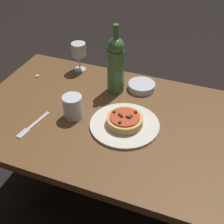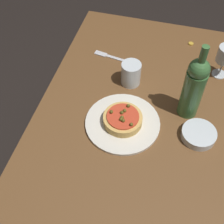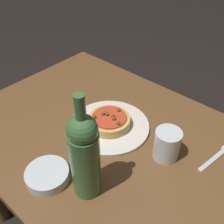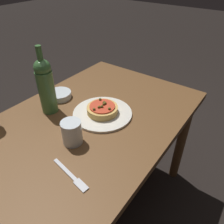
{
  "view_description": "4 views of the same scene",
  "coord_description": "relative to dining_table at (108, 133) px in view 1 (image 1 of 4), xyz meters",
  "views": [
    {
      "loc": [
        -0.39,
        0.97,
        1.56
      ],
      "look_at": [
        -0.04,
        0.05,
        0.78
      ],
      "focal_mm": 50.0,
      "sensor_mm": 36.0,
      "label": 1
    },
    {
      "loc": [
        -0.79,
        -0.11,
        1.69
      ],
      "look_at": [
        -0.06,
        0.08,
        0.74
      ],
      "focal_mm": 50.0,
      "sensor_mm": 36.0,
      "label": 2
    },
    {
      "loc": [
        0.39,
        -0.49,
        1.36
      ],
      "look_at": [
        -0.11,
        0.07,
        0.74
      ],
      "focal_mm": 42.0,
      "sensor_mm": 36.0,
      "label": 3
    },
    {
      "loc": [
        0.59,
        0.58,
        1.34
      ],
      "look_at": [
        -0.09,
        0.08,
        0.73
      ],
      "focal_mm": 35.0,
      "sensor_mm": 36.0,
      "label": 4
    }
  ],
  "objects": [
    {
      "name": "fork",
      "position": [
        0.27,
        0.18,
        0.1
      ],
      "size": [
        0.05,
        0.19,
        0.0
      ],
      "rotation": [
        0.0,
        0.0,
        1.41
      ],
      "color": "silver",
      "rests_on": "dining_table"
    },
    {
      "name": "dinner_plate",
      "position": [
        -0.09,
        0.03,
        0.1
      ],
      "size": [
        0.29,
        0.29,
        0.01
      ],
      "color": "silver",
      "rests_on": "dining_table"
    },
    {
      "name": "bottle_cap",
      "position": [
        0.47,
        -0.18,
        0.1
      ],
      "size": [
        0.02,
        0.02,
        0.01
      ],
      "color": "gold",
      "rests_on": "dining_table"
    },
    {
      "name": "water_cup",
      "position": [
        0.14,
        0.05,
        0.15
      ],
      "size": [
        0.08,
        0.08,
        0.1
      ],
      "color": "silver",
      "rests_on": "dining_table"
    },
    {
      "name": "side_bowl",
      "position": [
        -0.07,
        -0.26,
        0.11
      ],
      "size": [
        0.13,
        0.13,
        0.03
      ],
      "color": "silver",
      "rests_on": "dining_table"
    },
    {
      "name": "pizza",
      "position": [
        -0.09,
        0.03,
        0.13
      ],
      "size": [
        0.15,
        0.15,
        0.05
      ],
      "color": "tan",
      "rests_on": "dinner_plate"
    },
    {
      "name": "wine_glass",
      "position": [
        0.29,
        -0.32,
        0.21
      ],
      "size": [
        0.07,
        0.07,
        0.15
      ],
      "color": "silver",
      "rests_on": "dining_table"
    },
    {
      "name": "ground_plane",
      "position": [
        0.0,
        0.0,
        -0.6
      ],
      "size": [
        14.0,
        14.0,
        0.0
      ],
      "primitive_type": "plane",
      "color": "black"
    },
    {
      "name": "dining_table",
      "position": [
        0.0,
        0.0,
        0.0
      ],
      "size": [
        1.21,
        0.78,
        0.7
      ],
      "color": "brown",
      "rests_on": "ground_plane"
    },
    {
      "name": "wine_bottle",
      "position": [
        0.04,
        -0.2,
        0.24
      ],
      "size": [
        0.08,
        0.08,
        0.33
      ],
      "color": "#3D6B38",
      "rests_on": "dining_table"
    }
  ]
}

